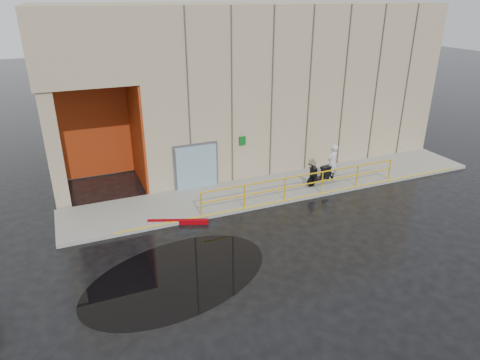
% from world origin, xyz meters
% --- Properties ---
extents(ground, '(120.00, 120.00, 0.00)m').
position_xyz_m(ground, '(0.00, 0.00, 0.00)').
color(ground, black).
rests_on(ground, ground).
extents(sidewalk, '(20.00, 3.00, 0.15)m').
position_xyz_m(sidewalk, '(4.00, 4.50, 0.07)').
color(sidewalk, gray).
rests_on(sidewalk, ground).
extents(building, '(20.00, 10.17, 8.00)m').
position_xyz_m(building, '(5.10, 10.98, 4.21)').
color(building, tan).
rests_on(building, ground).
extents(guardrail, '(9.56, 0.06, 1.03)m').
position_xyz_m(guardrail, '(4.25, 3.15, 0.68)').
color(guardrail, '#E9B10C').
rests_on(guardrail, sidewalk).
extents(person, '(0.77, 0.65, 1.81)m').
position_xyz_m(person, '(6.37, 4.14, 1.06)').
color(person, silver).
rests_on(person, sidewalk).
extents(scooter, '(1.69, 0.84, 1.28)m').
position_xyz_m(scooter, '(5.73, 4.03, 0.89)').
color(scooter, black).
rests_on(scooter, sidewalk).
extents(red_curb, '(2.30, 1.05, 0.18)m').
position_xyz_m(red_curb, '(-1.50, 3.10, 0.09)').
color(red_curb, '#8B0007').
rests_on(red_curb, ground).
extents(puddle, '(7.28, 5.60, 0.01)m').
position_xyz_m(puddle, '(-2.43, -0.25, 0.00)').
color(puddle, black).
rests_on(puddle, ground).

